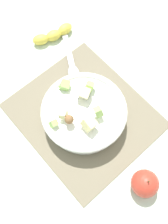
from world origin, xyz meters
The scene contains 6 objects.
ground_plane centered at (0.00, 0.00, 0.00)m, with size 2.40×2.40×0.00m, color silver.
placemat centered at (0.00, 0.00, 0.00)m, with size 0.40×0.36×0.01m, color #756B56.
salad_bowl centered at (-0.01, 0.01, 0.04)m, with size 0.25×0.25×0.10m.
serving_spoon centered at (0.16, -0.09, 0.01)m, with size 0.18×0.11×0.01m.
whole_apple centered at (-0.26, 0.02, 0.04)m, with size 0.07×0.07×0.09m.
banana_whole centered at (0.29, -0.11, 0.02)m, with size 0.07×0.15×0.04m.
Camera 1 is at (-0.22, 0.19, 0.74)m, focal length 41.43 mm.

